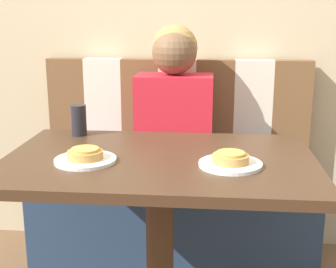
% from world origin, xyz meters
% --- Properties ---
extents(wall_back, '(7.00, 0.05, 2.60)m').
position_xyz_m(wall_back, '(0.00, 0.95, 1.30)').
color(wall_back, '#C6B28E').
rests_on(wall_back, ground_plane).
extents(booth_seat, '(1.36, 0.50, 0.47)m').
position_xyz_m(booth_seat, '(0.00, 0.64, 0.23)').
color(booth_seat, navy).
rests_on(booth_seat, ground_plane).
extents(booth_backrest, '(1.36, 0.08, 0.56)m').
position_xyz_m(booth_backrest, '(-0.00, 0.86, 0.75)').
color(booth_backrest, brown).
rests_on(booth_backrest, booth_seat).
extents(dining_table, '(1.07, 0.70, 0.77)m').
position_xyz_m(dining_table, '(0.00, 0.00, 0.67)').
color(dining_table, '#422B1C').
rests_on(dining_table, ground_plane).
extents(person, '(0.36, 0.24, 0.74)m').
position_xyz_m(person, '(0.00, 0.65, 0.84)').
color(person, red).
rests_on(person, booth_seat).
extents(plate_left, '(0.21, 0.21, 0.01)m').
position_xyz_m(plate_left, '(-0.24, -0.08, 0.78)').
color(plate_left, white).
rests_on(plate_left, dining_table).
extents(plate_right, '(0.21, 0.21, 0.01)m').
position_xyz_m(plate_right, '(0.24, -0.08, 0.78)').
color(plate_right, white).
rests_on(plate_right, dining_table).
extents(pizza_left, '(0.12, 0.12, 0.04)m').
position_xyz_m(pizza_left, '(-0.24, -0.08, 0.80)').
color(pizza_left, '#C68E47').
rests_on(pizza_left, plate_left).
extents(pizza_right, '(0.12, 0.12, 0.04)m').
position_xyz_m(pizza_right, '(0.24, -0.08, 0.80)').
color(pizza_right, '#C68E47').
rests_on(pizza_right, plate_right).
extents(drinking_cup, '(0.06, 0.06, 0.12)m').
position_xyz_m(drinking_cup, '(-0.36, 0.27, 0.84)').
color(drinking_cup, '#232328').
rests_on(drinking_cup, dining_table).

